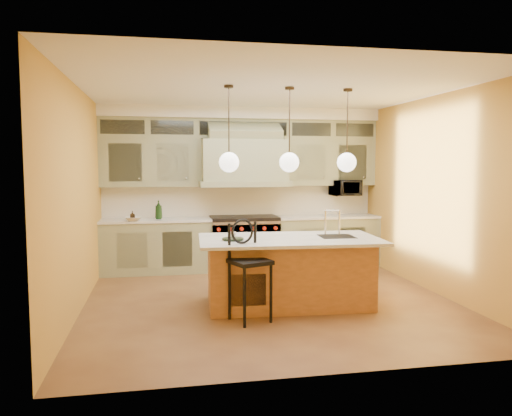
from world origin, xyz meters
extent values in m
plane|color=brown|center=(0.00, 0.00, 0.00)|extent=(5.00, 5.00, 0.00)
plane|color=white|center=(0.00, 0.00, 2.90)|extent=(5.00, 5.00, 0.00)
plane|color=gold|center=(0.00, 2.50, 1.45)|extent=(5.00, 0.00, 5.00)
plane|color=gold|center=(0.00, -2.50, 1.45)|extent=(5.00, 0.00, 5.00)
plane|color=gold|center=(-2.50, 0.00, 1.45)|extent=(0.00, 5.00, 5.00)
plane|color=gold|center=(2.50, 0.00, 1.45)|extent=(0.00, 5.00, 5.00)
cube|color=gray|center=(-1.55, 2.17, 0.45)|extent=(1.90, 0.65, 0.90)
cube|color=gray|center=(1.55, 2.17, 0.45)|extent=(1.90, 0.65, 0.90)
cube|color=white|center=(-1.55, 2.17, 0.92)|extent=(1.90, 0.68, 0.04)
cube|color=white|center=(1.55, 2.17, 0.92)|extent=(1.90, 0.68, 0.04)
cube|color=white|center=(0.00, 2.48, 1.22)|extent=(5.00, 0.04, 0.56)
cube|color=gray|center=(-1.62, 2.33, 1.93)|extent=(1.75, 0.35, 0.85)
cube|color=gray|center=(1.62, 2.33, 1.93)|extent=(1.75, 0.35, 0.85)
cube|color=gray|center=(0.00, 2.15, 1.95)|extent=(1.50, 0.70, 0.75)
cube|color=gray|center=(0.00, 2.15, 1.55)|extent=(1.60, 0.76, 0.10)
cube|color=#333833|center=(0.00, 2.33, 2.53)|extent=(5.00, 0.35, 0.35)
cube|color=white|center=(0.00, 2.31, 2.80)|extent=(5.00, 0.47, 0.20)
cube|color=silver|center=(0.00, 2.15, 0.45)|extent=(1.20, 0.70, 0.90)
cube|color=black|center=(0.00, 2.15, 0.93)|extent=(1.20, 0.70, 0.06)
cube|color=silver|center=(0.00, 1.83, 0.78)|extent=(1.20, 0.06, 0.14)
cube|color=#945D34|center=(0.21, -0.25, 0.44)|extent=(2.19, 1.14, 0.88)
cube|color=white|center=(0.21, -0.30, 0.90)|extent=(2.45, 1.41, 0.04)
cube|color=black|center=(0.87, -0.29, 0.90)|extent=(0.48, 0.43, 0.05)
cylinder|color=black|center=(-0.53, -1.07, 0.35)|extent=(0.04, 0.04, 0.71)
cylinder|color=black|center=(-0.18, -0.95, 0.35)|extent=(0.04, 0.04, 0.71)
cylinder|color=black|center=(-0.65, -0.73, 0.35)|extent=(0.04, 0.04, 0.71)
cylinder|color=black|center=(-0.31, -0.60, 0.35)|extent=(0.04, 0.04, 0.71)
cube|color=black|center=(-0.42, -0.84, 0.73)|extent=(0.55, 0.55, 0.05)
torus|color=black|center=(-0.48, -0.67, 1.07)|extent=(0.30, 0.14, 0.31)
imported|color=black|center=(1.95, 2.25, 1.45)|extent=(0.54, 0.37, 0.30)
imported|color=black|center=(-1.51, 2.15, 1.10)|extent=(0.14, 0.14, 0.33)
imported|color=black|center=(-1.94, 1.92, 1.03)|extent=(0.09, 0.09, 0.17)
imported|color=silver|center=(-1.92, 1.92, 0.98)|extent=(0.30, 0.30, 0.07)
imported|color=white|center=(-0.53, -0.18, 0.96)|extent=(0.10, 0.10, 0.08)
cylinder|color=#2D2319|center=(-0.59, -0.25, 2.88)|extent=(0.12, 0.12, 0.03)
cylinder|color=#2D2319|center=(-0.59, -0.25, 2.44)|extent=(0.02, 0.02, 0.93)
sphere|color=white|center=(-0.59, -0.25, 1.92)|extent=(0.26, 0.26, 0.26)
cylinder|color=#2D2319|center=(0.21, -0.25, 2.88)|extent=(0.12, 0.12, 0.03)
cylinder|color=#2D2319|center=(0.21, -0.25, 2.44)|extent=(0.02, 0.02, 0.93)
sphere|color=white|center=(0.21, -0.25, 1.92)|extent=(0.26, 0.26, 0.26)
cylinder|color=#2D2319|center=(1.01, -0.25, 2.88)|extent=(0.12, 0.12, 0.03)
cylinder|color=#2D2319|center=(1.01, -0.25, 2.44)|extent=(0.02, 0.02, 0.93)
sphere|color=white|center=(1.01, -0.25, 1.92)|extent=(0.26, 0.26, 0.26)
camera|label=1|loc=(-1.45, -6.65, 1.90)|focal=35.00mm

